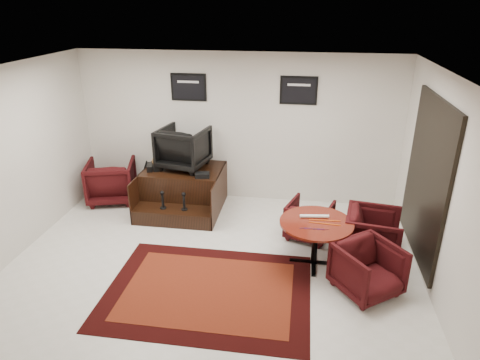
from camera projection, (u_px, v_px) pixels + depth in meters
name	position (u px, v px, depth m)	size (l,w,h in m)	color
ground	(211.00, 268.00, 6.27)	(6.00, 6.00, 0.00)	silver
room_shell	(240.00, 151.00, 5.63)	(6.02, 5.02, 2.81)	silver
area_rug	(208.00, 291.00, 5.77)	(2.73, 2.05, 0.01)	black
shine_podium	(184.00, 190.00, 7.99)	(1.45, 1.49, 0.74)	black
shine_chair	(183.00, 146.00, 7.81)	(0.82, 0.77, 0.84)	black
shoes_pair	(153.00, 167.00, 7.84)	(0.30, 0.34, 0.10)	black
polish_kit	(202.00, 175.00, 7.50)	(0.24, 0.17, 0.08)	black
umbrella_black	(140.00, 186.00, 8.02)	(0.29, 0.11, 0.79)	black
umbrella_hooked	(142.00, 181.00, 8.12)	(0.33, 0.13, 0.90)	black
armchair_side	(111.00, 179.00, 8.22)	(0.86, 0.81, 0.89)	black
meeting_table	(316.00, 227.00, 6.15)	(1.06, 1.06, 0.69)	#451209
table_chair_back	(310.00, 218.00, 6.96)	(0.67, 0.63, 0.69)	black
table_chair_window	(373.00, 232.00, 6.43)	(0.79, 0.74, 0.81)	black
table_chair_corner	(368.00, 267.00, 5.62)	(0.75, 0.70, 0.77)	black
paper_roll	(314.00, 216.00, 6.23)	(0.05, 0.05, 0.42)	white
table_clutter	(322.00, 223.00, 6.06)	(0.57, 0.31, 0.01)	#E9560C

